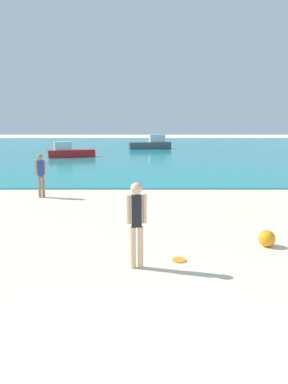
% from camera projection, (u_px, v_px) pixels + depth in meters
% --- Properties ---
extents(water, '(160.00, 60.00, 0.06)m').
position_uv_depth(water, '(146.00, 147.00, 44.32)').
color(water, teal).
rests_on(water, ground).
extents(person_standing, '(0.38, 0.22, 1.67)m').
position_uv_depth(person_standing, '(138.00, 220.00, 6.54)').
color(person_standing, '#DDAD84').
rests_on(person_standing, ground).
extents(frisbee, '(0.29, 0.29, 0.03)m').
position_uv_depth(frisbee, '(181.00, 260.00, 7.05)').
color(frisbee, orange).
rests_on(frisbee, ground).
extents(person_distant, '(0.33, 0.26, 1.66)m').
position_uv_depth(person_distant, '(42.00, 173.00, 13.11)').
color(person_distant, '#936B4C').
rests_on(person_distant, ground).
extents(boat_near, '(4.04, 2.43, 1.31)m').
position_uv_depth(boat_near, '(71.00, 152.00, 29.28)').
color(boat_near, red).
rests_on(boat_near, water).
extents(boat_far, '(4.91, 2.27, 1.61)m').
position_uv_depth(boat_far, '(153.00, 144.00, 39.61)').
color(boat_far, '#4C4C51').
rests_on(boat_far, water).
extents(beach_ball, '(0.38, 0.38, 0.38)m').
position_uv_depth(beach_ball, '(269.00, 239.00, 7.85)').
color(beach_ball, orange).
rests_on(beach_ball, ground).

